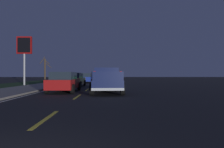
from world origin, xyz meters
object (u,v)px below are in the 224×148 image
Objects in this scene: pickup_truck at (106,80)px; gas_price_sign at (24,49)px; sedan_blue at (86,78)px; sedan_red at (64,82)px; bare_tree_far at (45,70)px; sedan_tan at (75,80)px; sedan_green at (108,78)px.

pickup_truck is 0.89× the size of gas_price_sign.
sedan_blue is 10.18m from gas_price_sign.
gas_price_sign is at bearing 37.40° from sedan_red.
sedan_blue is 0.97× the size of bare_tree_far.
sedan_tan is 1.00× the size of sedan_green.
sedan_blue is 0.71× the size of gas_price_sign.
sedan_red is (-6.61, -0.40, 0.00)m from sedan_tan.
sedan_green is at bearing -46.94° from gas_price_sign.
bare_tree_far is (9.73, 0.61, -2.37)m from gas_price_sign.
sedan_tan is at bearing 3.46° from sedan_red.
sedan_red is at bearing 84.09° from pickup_truck.
sedan_green and sedan_blue have the same top height.
pickup_truck is 1.21× the size of bare_tree_far.
sedan_red and sedan_green have the same top height.
sedan_tan is at bearing 178.55° from sedan_blue.
sedan_green is at bearing -43.19° from sedan_blue.
pickup_truck is 14.92m from gas_price_sign.
sedan_blue is at bearing -114.55° from bare_tree_far.
sedan_red is 12.59m from gas_price_sign.
bare_tree_far is at bearing 65.45° from sedan_blue.
sedan_tan is 14.78m from bare_tree_far.
sedan_blue is 8.62m from bare_tree_far.
sedan_red is 0.99× the size of sedan_green.
gas_price_sign reaches higher than bare_tree_far.
sedan_red is (0.34, 3.28, -0.13)m from pickup_truck.
gas_price_sign is (2.92, 6.89, 3.81)m from sedan_tan.
gas_price_sign reaches higher than pickup_truck.
sedan_blue is (16.08, 3.45, -0.13)m from pickup_truck.
bare_tree_far is (-0.11, 11.14, 1.44)m from sedan_green.
sedan_tan is 1.01× the size of sedan_blue.
pickup_truck is 3.30m from sedan_red.
sedan_tan is 8.40m from gas_price_sign.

